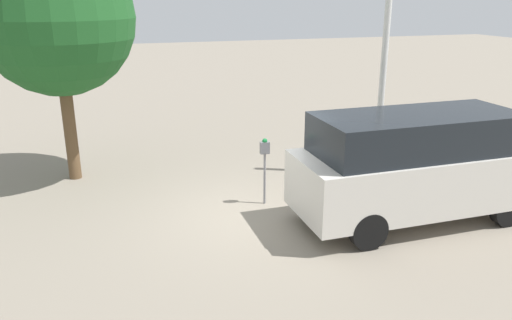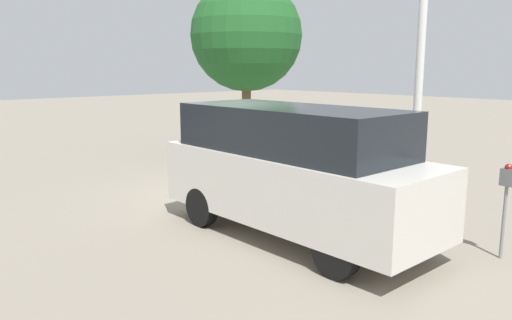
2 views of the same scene
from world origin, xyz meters
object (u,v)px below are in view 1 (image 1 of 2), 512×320
(parking_meter_near, at_px, (265,156))
(lamp_post, at_px, (380,112))
(parked_van, at_px, (418,164))
(street_tree, at_px, (57,19))
(fire_hydrant, at_px, (485,157))
(parking_meter_far, at_px, (476,137))

(parking_meter_near, height_order, lamp_post, lamp_post)
(parking_meter_near, relative_size, parked_van, 0.30)
(street_tree, xyz_separation_m, fire_hydrant, (10.27, -2.63, -3.53))
(parking_meter_near, distance_m, parked_van, 3.15)
(lamp_post, distance_m, street_tree, 7.96)
(parked_van, bearing_deg, parking_meter_near, 146.85)
(lamp_post, xyz_separation_m, fire_hydrant, (2.91, -0.57, -1.28))
(parking_meter_far, relative_size, parked_van, 0.29)
(lamp_post, relative_size, street_tree, 0.92)
(parking_meter_far, height_order, lamp_post, lamp_post)
(parking_meter_far, bearing_deg, lamp_post, 156.61)
(parking_meter_far, xyz_separation_m, lamp_post, (-2.13, 1.00, 0.54))
(lamp_post, height_order, fire_hydrant, lamp_post)
(parking_meter_near, xyz_separation_m, parking_meter_far, (5.47, -0.06, -0.02))
(parking_meter_near, height_order, fire_hydrant, parking_meter_near)
(parking_meter_near, relative_size, fire_hydrant, 2.14)
(parking_meter_near, bearing_deg, street_tree, 145.19)
(parking_meter_near, distance_m, lamp_post, 3.51)
(street_tree, distance_m, fire_hydrant, 11.17)
(fire_hydrant, bearing_deg, parked_van, -150.06)
(parking_meter_near, relative_size, street_tree, 0.26)
(parking_meter_near, height_order, parked_van, parked_van)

